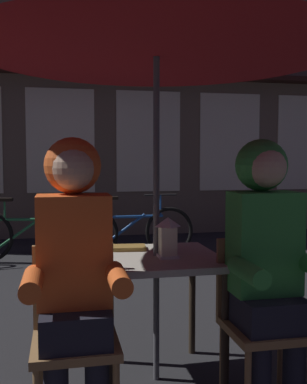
# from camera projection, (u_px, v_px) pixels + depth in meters

# --- Properties ---
(ground_plane) EXTENTS (60.00, 60.00, 0.00)m
(ground_plane) POSITION_uv_depth(u_px,v_px,m) (156.00, 379.00, 2.68)
(ground_plane) COLOR #232326
(cafe_table) EXTENTS (0.72, 0.72, 0.74)m
(cafe_table) POSITION_uv_depth(u_px,v_px,m) (156.00, 273.00, 2.63)
(cafe_table) COLOR #B2AD9E
(cafe_table) RESTS_ON ground_plane
(patio_umbrella) EXTENTS (2.10, 2.10, 2.31)m
(patio_umbrella) POSITION_uv_depth(u_px,v_px,m) (156.00, 22.00, 2.53)
(patio_umbrella) COLOR #4C4C51
(patio_umbrella) RESTS_ON ground_plane
(lantern) EXTENTS (0.11, 0.11, 0.23)m
(lantern) POSITION_uv_depth(u_px,v_px,m) (168.00, 236.00, 2.56)
(lantern) COLOR white
(lantern) RESTS_ON cafe_table
(chair_left) EXTENTS (0.40, 0.40, 0.87)m
(chair_left) POSITION_uv_depth(u_px,v_px,m) (75.00, 327.00, 2.19)
(chair_left) COLOR olive
(chair_left) RESTS_ON ground_plane
(chair_right) EXTENTS (0.40, 0.40, 0.87)m
(chair_right) POSITION_uv_depth(u_px,v_px,m) (260.00, 313.00, 2.38)
(chair_right) COLOR olive
(chair_right) RESTS_ON ground_plane
(person_left_hooded) EXTENTS (0.45, 0.56, 1.40)m
(person_left_hooded) POSITION_uv_depth(u_px,v_px,m) (74.00, 256.00, 2.11)
(person_left_hooded) COLOR black
(person_left_hooded) RESTS_ON ground_plane
(person_right_hooded) EXTENTS (0.45, 0.56, 1.40)m
(person_right_hooded) POSITION_uv_depth(u_px,v_px,m) (266.00, 248.00, 2.30)
(person_right_hooded) COLOR black
(person_right_hooded) RESTS_ON ground_plane
(shopfront_building) EXTENTS (10.00, 0.93, 6.20)m
(shopfront_building) POSITION_uv_depth(u_px,v_px,m) (103.00, 55.00, 7.77)
(shopfront_building) COLOR #6B5B4C
(shopfront_building) RESTS_ON ground_plane
(bicycle_second) EXTENTS (1.66, 0.36, 0.84)m
(bicycle_second) POSITION_uv_depth(u_px,v_px,m) (28.00, 235.00, 5.70)
(bicycle_second) COLOR black
(bicycle_second) RESTS_ON ground_plane
(bicycle_third) EXTENTS (1.68, 0.10, 0.84)m
(bicycle_third) POSITION_uv_depth(u_px,v_px,m) (132.00, 231.00, 5.98)
(bicycle_third) COLOR black
(bicycle_third) RESTS_ON ground_plane
(book) EXTENTS (0.21, 0.16, 0.02)m
(book) POSITION_uv_depth(u_px,v_px,m) (129.00, 248.00, 2.79)
(book) COLOR olive
(book) RESTS_ON cafe_table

